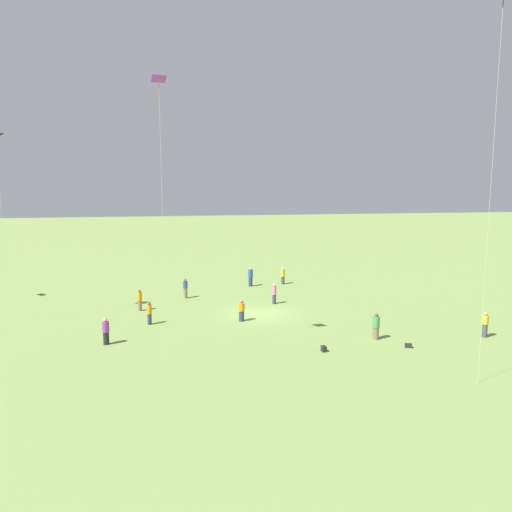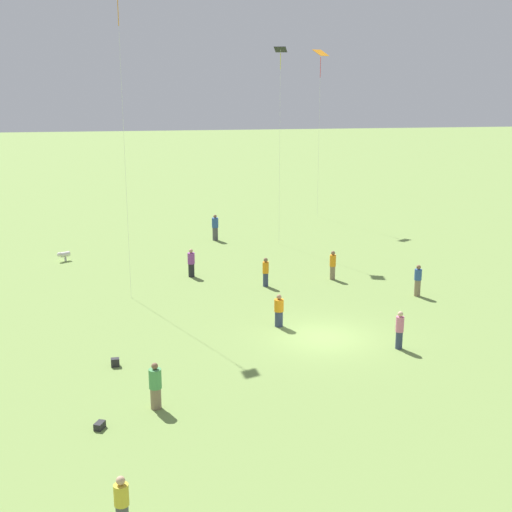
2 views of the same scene
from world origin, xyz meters
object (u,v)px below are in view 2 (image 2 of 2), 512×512
at_px(kite_1, 280,61).
at_px(person_11, 191,263).
at_px(person_7, 215,228).
at_px(person_4, 279,311).
at_px(person_6, 155,386).
at_px(kite_2, 118,17).
at_px(person_2, 266,272).
at_px(person_8, 418,281).
at_px(person_3, 400,330).
at_px(picnic_bag_1, 115,362).
at_px(dog_0, 64,255).
at_px(kite_3, 321,59).
at_px(person_10, 122,506).
at_px(person_1, 333,265).
at_px(picnic_bag_0, 100,425).

bearing_deg(kite_1, person_11, 113.52).
distance_m(person_7, person_11, 9.46).
relative_size(person_4, person_11, 0.94).
xyz_separation_m(person_6, kite_2, (13.26, 1.18, 13.45)).
distance_m(person_2, person_8, 8.36).
bearing_deg(person_3, kite_1, -91.82).
bearing_deg(picnic_bag_1, person_4, -63.69).
xyz_separation_m(person_3, person_7, (21.85, 6.06, 0.06)).
height_order(person_8, picnic_bag_1, person_8).
height_order(person_2, kite_2, kite_2).
bearing_deg(person_4, picnic_bag_1, 7.68).
bearing_deg(person_2, kite_2, -72.55).
distance_m(person_8, dog_0, 22.26).
height_order(kite_2, dog_0, kite_2).
xyz_separation_m(person_7, kite_3, (7.20, -9.18, 11.78)).
bearing_deg(person_6, kite_1, 52.45).
bearing_deg(kite_3, person_6, -102.57).
distance_m(person_10, kite_1, 34.87).
relative_size(person_10, picnic_bag_1, 4.71).
height_order(person_7, kite_1, kite_1).
bearing_deg(person_6, dog_0, 87.03).
bearing_deg(kite_1, person_1, 164.69).
height_order(person_3, person_4, person_3).
height_order(person_3, dog_0, person_3).
relative_size(kite_1, picnic_bag_1, 37.16).
height_order(dog_0, picnic_bag_0, dog_0).
distance_m(person_8, picnic_bag_0, 20.40).
bearing_deg(kite_1, person_8, 177.41).
bearing_deg(picnic_bag_0, person_7, -13.24).
height_order(picnic_bag_0, picnic_bag_1, picnic_bag_1).
bearing_deg(kite_3, person_2, -101.53).
relative_size(person_1, person_6, 0.98).
height_order(person_8, picnic_bag_0, person_8).
height_order(person_11, kite_2, kite_2).
bearing_deg(person_2, person_6, -14.15).
height_order(kite_3, dog_0, kite_3).
xyz_separation_m(person_6, kite_1, (24.25, -8.84, 11.57)).
bearing_deg(person_4, person_6, 34.21).
distance_m(person_1, person_7, 12.43).
distance_m(person_4, person_7, 18.36).
relative_size(kite_2, dog_0, 19.14).
bearing_deg(person_10, person_1, -179.17).
distance_m(person_3, kite_3, 31.52).
distance_m(person_3, person_7, 22.67).
bearing_deg(person_3, person_11, -63.48).
xyz_separation_m(kite_3, picnic_bag_0, (-34.52, 15.61, -12.58)).
height_order(person_1, kite_3, kite_3).
xyz_separation_m(kite_2, kite_3, (19.99, -14.88, -1.60)).
xyz_separation_m(person_2, person_4, (-6.54, 0.41, -0.07)).
relative_size(person_8, dog_0, 2.14).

